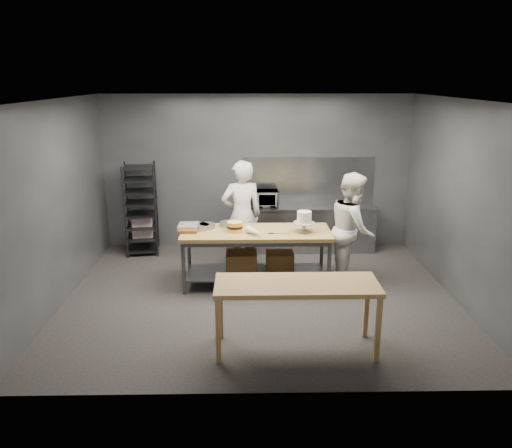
{
  "coord_description": "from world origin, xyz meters",
  "views": [
    {
      "loc": [
        -0.21,
        -7.18,
        3.31
      ],
      "look_at": [
        -0.06,
        0.44,
        1.05
      ],
      "focal_mm": 35.0,
      "sensor_mm": 36.0,
      "label": 1
    }
  ],
  "objects": [
    {
      "name": "ground",
      "position": [
        0.0,
        0.0,
        0.0
      ],
      "size": [
        6.0,
        6.0,
        0.0
      ],
      "primitive_type": "plane",
      "color": "black",
      "rests_on": "ground"
    },
    {
      "name": "back_counter",
      "position": [
        1.0,
        2.18,
        0.45
      ],
      "size": [
        2.6,
        0.6,
        0.9
      ],
      "color": "slate",
      "rests_on": "ground"
    },
    {
      "name": "frosted_cake_stand",
      "position": [
        0.71,
        0.42,
        1.13
      ],
      "size": [
        0.34,
        0.34,
        0.34
      ],
      "color": "#ADA28A",
      "rests_on": "work_table"
    },
    {
      "name": "cake_pans",
      "position": [
        -0.79,
        0.68,
        0.96
      ],
      "size": [
        0.75,
        0.43,
        0.07
      ],
      "color": "gray",
      "rests_on": "work_table"
    },
    {
      "name": "work_table",
      "position": [
        -0.05,
        0.5,
        0.57
      ],
      "size": [
        2.4,
        0.9,
        0.92
      ],
      "color": "olive",
      "rests_on": "ground"
    },
    {
      "name": "splashback_panel",
      "position": [
        1.0,
        2.48,
        1.35
      ],
      "size": [
        2.6,
        0.02,
        0.9
      ],
      "primitive_type": "cube",
      "color": "slate",
      "rests_on": "back_counter"
    },
    {
      "name": "microwave",
      "position": [
        0.13,
        2.18,
        1.05
      ],
      "size": [
        0.54,
        0.37,
        0.3
      ],
      "primitive_type": "imported",
      "color": "black",
      "rests_on": "back_counter"
    },
    {
      "name": "layer_cake",
      "position": [
        -0.4,
        0.47,
        1.0
      ],
      "size": [
        0.25,
        0.25,
        0.16
      ],
      "color": "gold",
      "rests_on": "work_table"
    },
    {
      "name": "chef_right",
      "position": [
        1.51,
        0.53,
        0.93
      ],
      "size": [
        0.79,
        0.97,
        1.85
      ],
      "primitive_type": "imported",
      "rotation": [
        0.0,
        0.0,
        1.47
      ],
      "color": "silver",
      "rests_on": "ground"
    },
    {
      "name": "near_counter",
      "position": [
        0.4,
        -1.58,
        0.81
      ],
      "size": [
        2.0,
        0.7,
        0.9
      ],
      "color": "olive",
      "rests_on": "ground"
    },
    {
      "name": "piping_bag",
      "position": [
        -0.07,
        0.24,
        0.98
      ],
      "size": [
        0.33,
        0.38,
        0.12
      ],
      "primitive_type": "cone",
      "rotation": [
        1.57,
        0.0,
        0.65
      ],
      "color": "white",
      "rests_on": "work_table"
    },
    {
      "name": "chef_behind",
      "position": [
        -0.29,
        1.2,
        0.98
      ],
      "size": [
        0.8,
        0.61,
        1.95
      ],
      "primitive_type": "imported",
      "rotation": [
        0.0,
        0.0,
        3.37
      ],
      "color": "silver",
      "rests_on": "ground"
    },
    {
      "name": "pastry_clamshells",
      "position": [
        -1.15,
        0.51,
        0.98
      ],
      "size": [
        0.31,
        0.36,
        0.11
      ],
      "color": "brown",
      "rests_on": "work_table"
    },
    {
      "name": "speed_rack",
      "position": [
        -2.23,
        2.1,
        0.86
      ],
      "size": [
        0.68,
        0.73,
        1.75
      ],
      "color": "black",
      "rests_on": "ground"
    },
    {
      "name": "offset_spatula",
      "position": [
        0.27,
        0.33,
        0.93
      ],
      "size": [
        0.36,
        0.02,
        0.02
      ],
      "color": "slate",
      "rests_on": "work_table"
    },
    {
      "name": "back_wall",
      "position": [
        0.0,
        2.5,
        1.5
      ],
      "size": [
        6.0,
        0.04,
        3.0
      ],
      "primitive_type": "cube",
      "color": "#4C4F54",
      "rests_on": "ground"
    }
  ]
}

